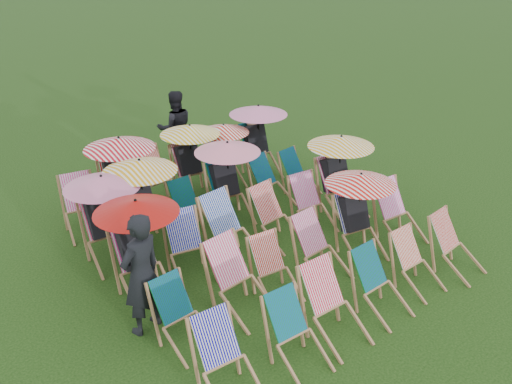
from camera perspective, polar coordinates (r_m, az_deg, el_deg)
ground at (r=9.21m, az=-0.02°, el=-5.90°), size 100.00×100.00×0.00m
deckchair_0 at (r=6.51m, az=-2.84°, el=-16.58°), size 0.64×0.86×0.90m
deckchair_1 at (r=6.90m, az=4.22°, el=-13.99°), size 0.58×0.80×0.86m
deckchair_2 at (r=7.30m, az=7.94°, el=-11.21°), size 0.64×0.88×0.95m
deckchair_3 at (r=7.86m, az=12.46°, el=-9.01°), size 0.61×0.82×0.87m
deckchair_4 at (r=8.49m, az=15.89°, el=-6.78°), size 0.56×0.77×0.82m
deckchair_5 at (r=9.03m, az=19.50°, el=-5.04°), size 0.66×0.86×0.87m
deckchair_6 at (r=7.21m, az=-7.33°, el=-12.23°), size 0.63×0.82×0.84m
deckchair_7 at (r=7.66m, az=-1.56°, el=-8.75°), size 0.76×0.98×0.99m
deckchair_8 at (r=8.01m, az=1.97°, el=-7.74°), size 0.61×0.81×0.83m
deckchair_9 at (r=8.46m, az=6.59°, el=-5.60°), size 0.68×0.89×0.92m
deckchair_10 at (r=9.02m, az=10.35°, el=-2.08°), size 1.10×1.17×1.30m
deckchair_11 at (r=9.63m, az=14.19°, el=-2.04°), size 0.67×0.90×0.94m
deckchair_12 at (r=8.05m, az=-11.56°, el=-5.42°), size 1.18×1.24×1.40m
deckchair_13 at (r=8.48m, az=-6.68°, el=-5.53°), size 0.75×0.94×0.91m
deckchair_14 at (r=8.76m, az=-2.35°, el=-3.84°), size 0.79×1.02×1.02m
deckchair_15 at (r=9.27m, az=2.11°, el=-2.45°), size 0.71×0.91×0.92m
deckchair_16 at (r=9.75m, az=5.71°, el=-1.18°), size 0.65×0.86×0.88m
deckchair_17 at (r=10.23m, az=8.49°, el=1.83°), size 1.18×1.24×1.40m
deckchair_18 at (r=8.95m, az=-14.83°, el=-2.54°), size 1.16×1.21×1.37m
deckchair_19 at (r=9.28m, az=-11.13°, el=-0.92°), size 1.19×1.27×1.41m
deckchair_20 at (r=9.69m, az=-6.57°, el=-1.58°), size 0.56×0.77×0.83m
deckchair_21 at (r=9.94m, az=-2.77°, el=1.26°), size 1.15×1.22×1.37m
deckchair_22 at (r=10.50m, az=1.57°, el=0.98°), size 0.71×0.89×0.88m
deckchair_23 at (r=10.98m, az=4.40°, el=1.89°), size 0.64×0.81×0.81m
deckchair_24 at (r=9.98m, az=-16.97°, el=-1.41°), size 0.77×0.96×0.94m
deckchair_25 at (r=10.16m, az=-13.30°, el=1.41°), size 1.23×1.31×1.46m
deckchair_26 at (r=10.57m, az=-9.58°, el=1.24°), size 0.82×1.04×1.03m
deckchair_27 at (r=10.88m, az=-6.45°, el=3.29°), size 1.13×1.19×1.34m
deckchair_28 at (r=11.29m, az=-3.15°, el=3.85°), size 1.01×1.06×1.20m
deckchair_29 at (r=11.74m, az=0.30°, el=5.36°), size 1.19×1.26×1.41m
person_left at (r=7.29m, az=-11.39°, el=-8.07°), size 0.69×0.55×1.67m
person_rear at (r=12.30m, az=-8.06°, el=6.36°), size 0.93×0.82×1.61m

